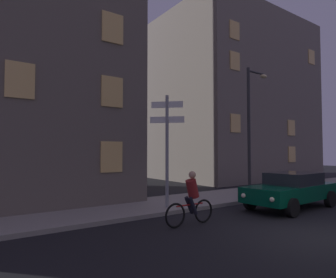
{
  "coord_description": "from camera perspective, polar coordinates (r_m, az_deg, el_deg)",
  "views": [
    {
      "loc": [
        -7.71,
        -3.69,
        2.2
      ],
      "look_at": [
        -1.42,
        5.24,
        2.68
      ],
      "focal_mm": 31.23,
      "sensor_mm": 36.0,
      "label": 1
    }
  ],
  "objects": [
    {
      "name": "ground_plane",
      "position": [
        8.83,
        29.62,
        -16.61
      ],
      "size": [
        80.0,
        80.0,
        0.0
      ],
      "primitive_type": "plane",
      "color": "black"
    },
    {
      "name": "sidewalk_kerb",
      "position": [
        12.7,
        2.86,
        -12.15
      ],
      "size": [
        40.0,
        3.11,
        0.14
      ],
      "primitive_type": "cube",
      "color": "gray",
      "rests_on": "ground_plane"
    },
    {
      "name": "signpost",
      "position": [
        10.93,
        -0.19,
        -0.58
      ],
      "size": [
        0.94,
        0.94,
        4.19
      ],
      "color": "gray",
      "rests_on": "sidewalk_kerb"
    },
    {
      "name": "street_lamp",
      "position": [
        15.16,
        15.95,
        3.69
      ],
      "size": [
        1.52,
        0.28,
        6.25
      ],
      "color": "#2D2D30",
      "rests_on": "sidewalk_kerb"
    },
    {
      "name": "car_near_left",
      "position": [
        12.56,
        22.97,
        -9.01
      ],
      "size": [
        4.59,
        2.09,
        1.37
      ],
      "color": "#05472D",
      "rests_on": "ground_plane"
    },
    {
      "name": "cyclist",
      "position": [
        9.0,
        4.54,
        -11.78
      ],
      "size": [
        1.82,
        0.32,
        1.61
      ],
      "color": "black",
      "rests_on": "ground_plane"
    },
    {
      "name": "building_left_block",
      "position": [
        16.53,
        -29.21,
        18.0
      ],
      "size": [
        9.81,
        9.72,
        15.8
      ],
      "color": "#6B6056",
      "rests_on": "ground_plane"
    },
    {
      "name": "building_right_block",
      "position": [
        26.31,
        12.35,
        7.21
      ],
      "size": [
        12.62,
        9.25,
        13.23
      ],
      "color": "slate",
      "rests_on": "ground_plane"
    }
  ]
}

